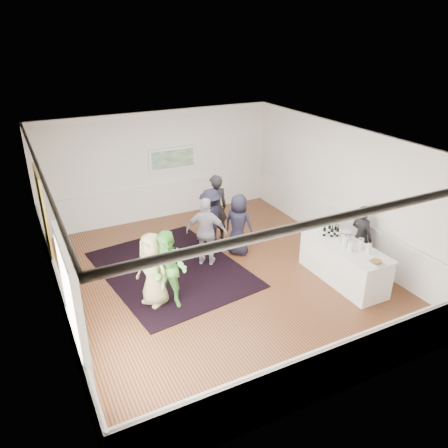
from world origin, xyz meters
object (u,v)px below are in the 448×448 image
guest_tan (153,269)px  guest_green (169,270)px  guest_lilac (207,232)px  bartender (361,237)px  serving_table (343,262)px  guest_dark_a (211,218)px  guest_dark_b (215,208)px  guest_navy (239,225)px  nut_bowl (376,262)px  ice_bucket (345,237)px

guest_tan → guest_green: 0.36m
guest_green → guest_lilac: size_ratio=0.99×
bartender → guest_lilac: (-3.20, 1.78, 0.06)m
serving_table → guest_dark_a: guest_dark_a is taller
guest_lilac → serving_table: bearing=176.8°
serving_table → guest_lilac: 3.24m
guest_lilac → bartender: bearing=-171.9°
guest_dark_b → guest_navy: size_ratio=1.17×
serving_table → bartender: (0.75, 0.30, 0.33)m
guest_dark_b → nut_bowl: size_ratio=6.48×
guest_tan → guest_lilac: (1.69, 1.01, 0.05)m
guest_green → guest_lilac: bearing=85.1°
bartender → guest_lilac: guest_lilac is taller
bartender → guest_tan: (-4.88, 0.77, 0.01)m
guest_green → guest_dark_b: size_ratio=0.91×
serving_table → guest_navy: 2.71m
guest_tan → guest_navy: (2.63, 1.16, -0.01)m
ice_bucket → nut_bowl: bearing=-96.2°
guest_tan → guest_navy: 2.87m
serving_table → guest_dark_b: 3.63m
guest_navy → guest_tan: bearing=78.5°
bartender → ice_bucket: size_ratio=6.12×
guest_dark_a → guest_navy: (0.44, -0.70, 0.00)m
guest_green → guest_navy: guest_green is taller
guest_lilac → nut_bowl: size_ratio=5.98×
bartender → guest_navy: bearing=42.6°
guest_lilac → guest_tan: bearing=68.2°
guest_dark_b → guest_navy: 0.97m
guest_tan → guest_dark_b: guest_dark_b is taller
serving_table → bartender: bearing=22.1°
guest_dark_a → nut_bowl: bearing=80.2°
guest_tan → guest_navy: bearing=86.6°
bartender → guest_dark_a: size_ratio=1.01×
serving_table → guest_green: (-3.87, 0.83, 0.38)m
ice_bucket → nut_bowl: 1.10m
bartender → guest_green: 4.65m
guest_dark_b → guest_green: bearing=55.3°
serving_table → nut_bowl: 1.08m
guest_dark_a → ice_bucket: 3.47m
serving_table → nut_bowl: size_ratio=7.90×
guest_dark_a → serving_table: bearing=87.6°
guest_dark_b → bartender: bearing=138.8°
guest_tan → guest_navy: guest_tan is taller
serving_table → guest_dark_a: bearing=123.5°
guest_green → ice_bucket: 4.03m
nut_bowl → bartender: bearing=58.2°
guest_green → nut_bowl: 4.24m
guest_dark_b → guest_lilac: bearing=63.6°
bartender → guest_lilac: bearing=54.1°
ice_bucket → guest_tan: bearing=167.4°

